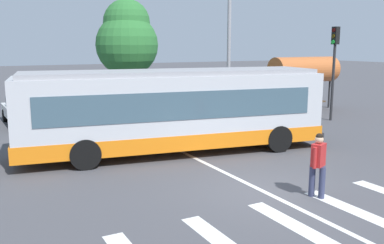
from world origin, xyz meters
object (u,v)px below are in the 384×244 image
Objects in this scene: parked_car_blue at (80,106)px; bus_stop_shelter at (304,71)px; twin_arm_street_lamp at (230,2)px; traffic_light_far_corner at (334,58)px; city_transit_bus at (174,110)px; parked_car_champagne at (131,103)px; parked_car_white at (26,109)px; background_tree_right at (127,38)px; parked_car_teal at (213,97)px; pedestrian_crossing_street at (318,162)px; parked_car_black at (177,101)px.

bus_stop_shelter reaches higher than parked_car_blue.
bus_stop_shelter is at bearing -12.66° from parked_car_blue.
traffic_light_far_corner is at bearing -35.94° from twin_arm_street_lamp.
city_transit_bus is 2.56× the size of parked_car_champagne.
parked_car_white is (-4.12, 8.60, -0.82)m from city_transit_bus.
background_tree_right is (-2.91, 7.86, -1.81)m from twin_arm_street_lamp.
parked_car_blue is 8.16m from parked_car_teal.
parked_car_white is 1.01× the size of parked_car_champagne.
city_transit_bus is 2.36× the size of traffic_light_far_corner.
parked_car_blue and parked_car_champagne have the same top height.
background_tree_right is (1.63, 4.90, 3.61)m from parked_car_champagne.
parked_car_white is 9.27m from background_tree_right.
city_transit_bus is 2.55× the size of parked_car_blue.
parked_car_blue is at bearing 99.29° from city_transit_bus.
parked_car_blue is at bearing 176.17° from parked_car_champagne.
parked_car_champagne is at bearing 89.47° from pedestrian_crossing_street.
parked_car_white is 0.66× the size of background_tree_right.
city_transit_bus is 12.87m from bus_stop_shelter.
bus_stop_shelter is 0.45× the size of twin_arm_street_lamp.
parked_car_champagne is 0.99× the size of bus_stop_shelter.
background_tree_right reaches higher than parked_car_teal.
parked_car_white is (-5.36, 14.62, -0.20)m from pedestrian_crossing_street.
city_transit_bus is at bearing -167.82° from traffic_light_far_corner.
background_tree_right is at bearing 84.79° from pedestrian_crossing_street.
parked_car_black is 6.27m from twin_arm_street_lamp.
traffic_light_far_corner is at bearing -56.45° from background_tree_right.
parked_car_teal is 5.75m from bus_stop_shelter.
city_transit_bus is 10.85m from parked_car_teal.
parked_car_champagne is 11.17m from traffic_light_far_corner.
parked_car_blue is 13.35m from bus_stop_shelter.
parked_car_white is 16.00m from traffic_light_far_corner.
city_transit_bus is 8.99m from parked_car_black.
pedestrian_crossing_street is 14.42m from parked_car_champagne.
background_tree_right reaches higher than parked_car_blue.
twin_arm_street_lamp is at bearing -53.62° from parked_car_black.
bus_stop_shelter is 6.76m from twin_arm_street_lamp.
parked_car_teal is (10.87, -0.16, 0.00)m from parked_car_white.
pedestrian_crossing_street is 0.17× the size of twin_arm_street_lamp.
twin_arm_street_lamp reaches higher than parked_car_white.
background_tree_right is at bearing 77.29° from city_transit_bus.
parked_car_blue is at bearing 173.71° from parked_car_black.
background_tree_right reaches higher than traffic_light_far_corner.
parked_car_teal is at bearing 0.45° from parked_car_champagne.
traffic_light_far_corner is at bearing -108.77° from bus_stop_shelter.
pedestrian_crossing_street is 0.38× the size of parked_car_white.
background_tree_right is at bearing 127.68° from parked_car_teal.
background_tree_right is (7.12, 4.70, 3.61)m from parked_car_white.
pedestrian_crossing_street is at bearing -79.74° from parked_car_blue.
twin_arm_street_lamp reaches higher than parked_car_black.
bus_stop_shelter reaches higher than pedestrian_crossing_street.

